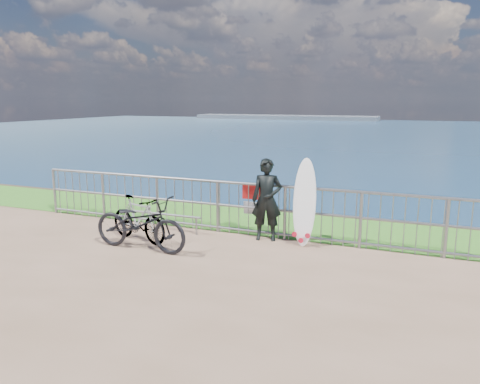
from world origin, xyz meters
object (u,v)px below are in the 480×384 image
at_px(surfboard, 304,205).
at_px(bicycle_near, 140,223).
at_px(bicycle_far, 138,219).
at_px(surfer, 267,200).

xyz_separation_m(surfboard, bicycle_near, (-2.77, -1.51, -0.27)).
height_order(bicycle_near, bicycle_far, bicycle_near).
distance_m(surfer, bicycle_far, 2.61).
distance_m(surfer, surfboard, 0.78).
relative_size(surfboard, bicycle_near, 0.87).
xyz_separation_m(bicycle_near, bicycle_far, (-0.35, 0.45, -0.06)).
distance_m(surfer, bicycle_near, 2.53).
xyz_separation_m(surfer, bicycle_far, (-2.35, -1.07, -0.37)).
bearing_deg(surfer, bicycle_far, -168.34).
bearing_deg(bicycle_near, surfboard, -60.15).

